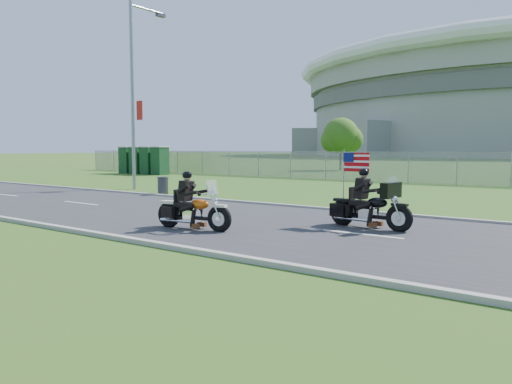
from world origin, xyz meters
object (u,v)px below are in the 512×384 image
Objects in this scene: motorcycle_follow at (370,209)px; motorcycle_lead at (192,212)px; porta_toilet_a at (160,161)px; streetlight at (136,84)px; porta_toilet_b at (149,161)px; porta_toilet_d at (127,160)px; porta_toilet_c at (138,161)px; trash_can at (163,186)px.

motorcycle_lead is at bearing -136.15° from motorcycle_follow.
porta_toilet_a reaches higher than motorcycle_lead.
streetlight is 4.02× the size of motorcycle_follow.
motorcycle_lead is (21.98, -18.95, -0.64)m from porta_toilet_a.
motorcycle_lead is at bearing -34.32° from streetlight.
streetlight is 4.35× the size of porta_toilet_b.
porta_toilet_b is 0.93× the size of motorcycle_follow.
porta_toilet_d reaches higher than motorcycle_follow.
streetlight is at bearing 167.04° from motorcycle_follow.
motorcycle_lead is (24.78, -18.95, -0.64)m from porta_toilet_c.
porta_toilet_a is at bearing 132.91° from streetlight.
motorcycle_follow is at bearing -31.78° from porta_toilet_a.
porta_toilet_c is (-2.80, 0.00, 0.00)m from porta_toilet_a.
porta_toilet_a is 0.93× the size of motorcycle_follow.
motorcycle_follow is (28.54, -15.94, -0.58)m from porta_toilet_c.
porta_toilet_c is (-12.82, 10.78, -4.49)m from streetlight.
streetlight is at bearing -40.06° from porta_toilet_c.
streetlight is 18.40m from porta_toilet_d.
porta_toilet_b is 1.40m from porta_toilet_c.
streetlight is 17.30m from motorcycle_follow.
porta_toilet_c is 1.00× the size of porta_toilet_d.
porta_toilet_d is at bearing 145.32° from trash_can.
porta_toilet_b is at bearing 0.00° from porta_toilet_c.
motorcycle_follow is (29.94, -15.94, -0.58)m from porta_toilet_d.
motorcycle_lead is at bearing -35.89° from porta_toilet_d.
porta_toilet_b is 1.00× the size of porta_toilet_c.
porta_toilet_d is (-4.20, 0.00, 0.00)m from porta_toilet_a.
streetlight is at bearing -47.09° from porta_toilet_a.
porta_toilet_b is 19.75m from trash_can.
porta_toilet_b is 31.48m from motorcycle_follow.
porta_toilet_d is 33.92m from motorcycle_follow.
porta_toilet_b is 2.71× the size of trash_can.
porta_toilet_c reaches higher than motorcycle_lead.
porta_toilet_b is at bearing 140.69° from trash_can.
porta_toilet_c is 2.71× the size of trash_can.
porta_toilet_d reaches higher than trash_can.
motorcycle_follow is at bearing -30.43° from porta_toilet_b.
motorcycle_follow is 12.36m from trash_can.
porta_toilet_d is at bearing 157.19° from motorcycle_follow.
porta_toilet_d is (-14.22, 10.78, -4.49)m from streetlight.
motorcycle_follow is (15.72, -5.16, -5.07)m from streetlight.
porta_toilet_d is (-1.40, 0.00, 0.00)m from porta_toilet_c.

